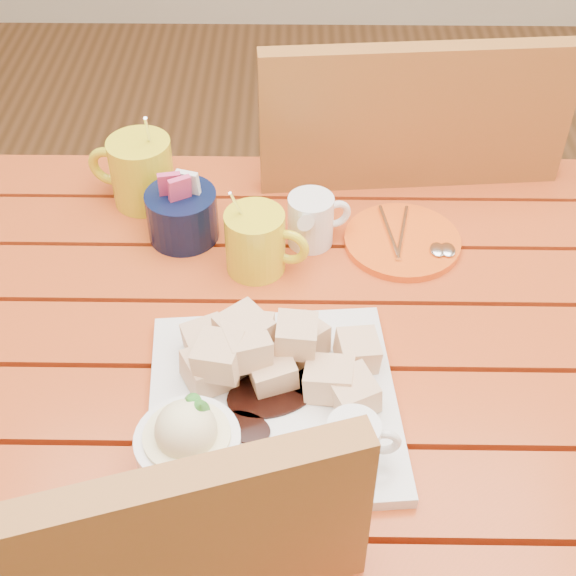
{
  "coord_description": "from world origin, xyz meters",
  "views": [
    {
      "loc": [
        -0.0,
        -0.7,
        1.48
      ],
      "look_at": [
        -0.01,
        0.01,
        0.82
      ],
      "focal_mm": 50.0,
      "sensor_mm": 36.0,
      "label": 1
    }
  ],
  "objects_px": {
    "table": "(297,388)",
    "orange_saucer": "(403,241)",
    "chair_far": "(385,234)",
    "coffee_mug_right": "(257,241)",
    "dessert_plate": "(256,400)",
    "coffee_mug_left": "(140,170)"
  },
  "relations": [
    {
      "from": "table",
      "to": "coffee_mug_right",
      "type": "xyz_separation_m",
      "value": [
        -0.06,
        0.13,
        0.15
      ]
    },
    {
      "from": "orange_saucer",
      "to": "coffee_mug_left",
      "type": "bearing_deg",
      "value": 165.33
    },
    {
      "from": "coffee_mug_right",
      "to": "chair_far",
      "type": "relative_size",
      "value": 0.14
    },
    {
      "from": "orange_saucer",
      "to": "chair_far",
      "type": "relative_size",
      "value": 0.17
    },
    {
      "from": "coffee_mug_left",
      "to": "coffee_mug_right",
      "type": "distance_m",
      "value": 0.24
    },
    {
      "from": "coffee_mug_right",
      "to": "orange_saucer",
      "type": "xyz_separation_m",
      "value": [
        0.2,
        0.05,
        -0.04
      ]
    },
    {
      "from": "dessert_plate",
      "to": "orange_saucer",
      "type": "bearing_deg",
      "value": 58.09
    },
    {
      "from": "table",
      "to": "coffee_mug_right",
      "type": "height_order",
      "value": "coffee_mug_right"
    },
    {
      "from": "table",
      "to": "coffee_mug_left",
      "type": "bearing_deg",
      "value": 130.28
    },
    {
      "from": "table",
      "to": "orange_saucer",
      "type": "distance_m",
      "value": 0.26
    },
    {
      "from": "table",
      "to": "orange_saucer",
      "type": "xyz_separation_m",
      "value": [
        0.15,
        0.18,
        0.11
      ]
    },
    {
      "from": "coffee_mug_right",
      "to": "orange_saucer",
      "type": "bearing_deg",
      "value": 27.43
    },
    {
      "from": "orange_saucer",
      "to": "coffee_mug_right",
      "type": "bearing_deg",
      "value": -165.83
    },
    {
      "from": "table",
      "to": "chair_far",
      "type": "distance_m",
      "value": 0.49
    },
    {
      "from": "table",
      "to": "chair_far",
      "type": "relative_size",
      "value": 1.23
    },
    {
      "from": "orange_saucer",
      "to": "dessert_plate",
      "type": "bearing_deg",
      "value": -121.91
    },
    {
      "from": "table",
      "to": "dessert_plate",
      "type": "relative_size",
      "value": 3.93
    },
    {
      "from": "dessert_plate",
      "to": "chair_far",
      "type": "distance_m",
      "value": 0.67
    },
    {
      "from": "table",
      "to": "chair_far",
      "type": "bearing_deg",
      "value": 70.45
    },
    {
      "from": "table",
      "to": "coffee_mug_right",
      "type": "distance_m",
      "value": 0.21
    },
    {
      "from": "dessert_plate",
      "to": "coffee_mug_right",
      "type": "xyz_separation_m",
      "value": [
        -0.01,
        0.26,
        0.01
      ]
    },
    {
      "from": "chair_far",
      "to": "coffee_mug_right",
      "type": "bearing_deg",
      "value": 51.41
    }
  ]
}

